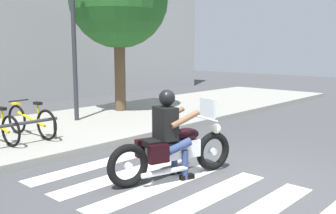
{
  "coord_description": "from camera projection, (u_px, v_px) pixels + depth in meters",
  "views": [
    {
      "loc": [
        -4.9,
        -3.08,
        2.09
      ],
      "look_at": [
        0.81,
        2.16,
        0.9
      ],
      "focal_mm": 40.75,
      "sensor_mm": 36.0,
      "label": 1
    }
  ],
  "objects": [
    {
      "name": "crosswalk_stripe_5",
      "position": [
        97.0,
        164.0,
        6.94
      ],
      "size": [
        2.8,
        0.4,
        0.01
      ],
      "primitive_type": "cube",
      "color": "white",
      "rests_on": "ground"
    },
    {
      "name": "motorcycle",
      "position": [
        174.0,
        150.0,
        6.14
      ],
      "size": [
        2.23,
        0.91,
        1.27
      ],
      "color": "black",
      "rests_on": "ground"
    },
    {
      "name": "sidewalk",
      "position": [
        53.0,
        130.0,
        9.49
      ],
      "size": [
        24.0,
        4.4,
        0.15
      ],
      "primitive_type": "cube",
      "color": "gray",
      "rests_on": "ground"
    },
    {
      "name": "street_lamp",
      "position": [
        74.0,
        31.0,
        10.1
      ],
      "size": [
        0.28,
        0.28,
        4.22
      ],
      "color": "#2D2D33",
      "rests_on": "ground"
    },
    {
      "name": "bicycle_4",
      "position": [
        31.0,
        121.0,
        8.41
      ],
      "size": [
        0.48,
        1.76,
        0.8
      ],
      "color": "black",
      "rests_on": "sidewalk"
    },
    {
      "name": "crosswalk_stripe_4",
      "position": [
        126.0,
        174.0,
        6.41
      ],
      "size": [
        2.8,
        0.4,
        0.01
      ],
      "primitive_type": "cube",
      "color": "white",
      "rests_on": "ground"
    },
    {
      "name": "crosswalk_stripe_3",
      "position": [
        161.0,
        185.0,
        5.87
      ],
      "size": [
        2.8,
        0.4,
        0.01
      ],
      "primitive_type": "cube",
      "color": "white",
      "rests_on": "ground"
    },
    {
      "name": "rider",
      "position": [
        170.0,
        128.0,
        6.05
      ],
      "size": [
        0.73,
        0.66,
        1.46
      ],
      "color": "black",
      "rests_on": "ground"
    },
    {
      "name": "crosswalk_stripe_2",
      "position": [
        202.0,
        199.0,
        5.34
      ],
      "size": [
        2.8,
        0.4,
        0.01
      ],
      "primitive_type": "cube",
      "color": "white",
      "rests_on": "ground"
    },
    {
      "name": "ground_plane",
      "position": [
        235.0,
        184.0,
        5.95
      ],
      "size": [
        48.0,
        48.0,
        0.0
      ],
      "primitive_type": "plane",
      "color": "#424244"
    }
  ]
}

